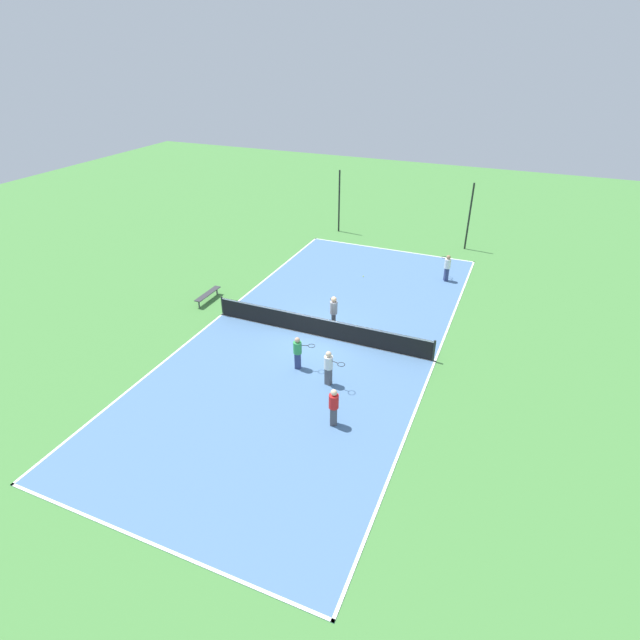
{
  "coord_description": "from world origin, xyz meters",
  "views": [
    {
      "loc": [
        7.89,
        -18.68,
        12.33
      ],
      "look_at": [
        0.0,
        0.0,
        0.9
      ],
      "focal_mm": 28.0,
      "sensor_mm": 36.0,
      "label": 1
    }
  ],
  "objects_px": {
    "player_near_white": "(447,266)",
    "fence_post_back_right": "(469,217)",
    "player_far_white": "(329,366)",
    "tennis_ball_left_sideline": "(363,276)",
    "player_far_green": "(298,351)",
    "player_coach_red": "(334,405)",
    "tennis_ball_midcourt": "(314,325)",
    "fence_post_back_left": "(339,202)",
    "bench": "(208,294)",
    "player_baseline_gray": "(334,311)",
    "tennis_net": "(320,326)"
  },
  "relations": [
    {
      "from": "player_coach_red",
      "to": "tennis_net",
      "type": "bearing_deg",
      "value": 92.97
    },
    {
      "from": "tennis_net",
      "to": "fence_post_back_left",
      "type": "relative_size",
      "value": 2.45
    },
    {
      "from": "player_near_white",
      "to": "fence_post_back_right",
      "type": "xyz_separation_m",
      "value": [
        0.24,
        5.67,
        1.29
      ]
    },
    {
      "from": "player_coach_red",
      "to": "fence_post_back_left",
      "type": "bearing_deg",
      "value": 86.09
    },
    {
      "from": "player_baseline_gray",
      "to": "player_coach_red",
      "type": "bearing_deg",
      "value": 178.79
    },
    {
      "from": "tennis_net",
      "to": "player_baseline_gray",
      "type": "relative_size",
      "value": 6.14
    },
    {
      "from": "player_baseline_gray",
      "to": "tennis_ball_left_sideline",
      "type": "xyz_separation_m",
      "value": [
        -0.62,
        6.41,
        -0.99
      ]
    },
    {
      "from": "player_near_white",
      "to": "player_baseline_gray",
      "type": "distance_m",
      "value": 8.75
    },
    {
      "from": "player_far_green",
      "to": "player_far_white",
      "type": "bearing_deg",
      "value": -35.26
    },
    {
      "from": "player_near_white",
      "to": "fence_post_back_right",
      "type": "relative_size",
      "value": 0.36
    },
    {
      "from": "player_coach_red",
      "to": "player_far_green",
      "type": "height_order",
      "value": "player_coach_red"
    },
    {
      "from": "tennis_net",
      "to": "player_near_white",
      "type": "relative_size",
      "value": 6.85
    },
    {
      "from": "player_near_white",
      "to": "player_far_green",
      "type": "bearing_deg",
      "value": 129.77
    },
    {
      "from": "tennis_ball_left_sideline",
      "to": "bench",
      "type": "bearing_deg",
      "value": -137.35
    },
    {
      "from": "tennis_ball_left_sideline",
      "to": "player_far_white",
      "type": "bearing_deg",
      "value": -78.97
    },
    {
      "from": "player_baseline_gray",
      "to": "fence_post_back_right",
      "type": "xyz_separation_m",
      "value": [
        4.21,
        13.46,
        1.17
      ]
    },
    {
      "from": "player_near_white",
      "to": "fence_post_back_left",
      "type": "distance_m",
      "value": 10.61
    },
    {
      "from": "tennis_net",
      "to": "tennis_ball_left_sideline",
      "type": "height_order",
      "value": "tennis_net"
    },
    {
      "from": "player_far_white",
      "to": "tennis_ball_midcourt",
      "type": "relative_size",
      "value": 23.13
    },
    {
      "from": "tennis_ball_left_sideline",
      "to": "fence_post_back_left",
      "type": "distance_m",
      "value": 8.53
    },
    {
      "from": "player_far_white",
      "to": "player_far_green",
      "type": "bearing_deg",
      "value": 173.05
    },
    {
      "from": "tennis_net",
      "to": "player_coach_red",
      "type": "bearing_deg",
      "value": -62.61
    },
    {
      "from": "tennis_net",
      "to": "player_far_green",
      "type": "height_order",
      "value": "player_far_green"
    },
    {
      "from": "player_far_white",
      "to": "tennis_ball_left_sideline",
      "type": "xyz_separation_m",
      "value": [
        -2.07,
        10.62,
        -0.86
      ]
    },
    {
      "from": "tennis_ball_left_sideline",
      "to": "fence_post_back_left",
      "type": "relative_size",
      "value": 0.02
    },
    {
      "from": "player_baseline_gray",
      "to": "tennis_ball_midcourt",
      "type": "height_order",
      "value": "player_baseline_gray"
    },
    {
      "from": "tennis_ball_midcourt",
      "to": "tennis_net",
      "type": "bearing_deg",
      "value": -51.91
    },
    {
      "from": "player_far_white",
      "to": "player_far_green",
      "type": "height_order",
      "value": "player_far_white"
    },
    {
      "from": "player_far_white",
      "to": "fence_post_back_right",
      "type": "xyz_separation_m",
      "value": [
        2.76,
        17.67,
        1.29
      ]
    },
    {
      "from": "tennis_ball_left_sideline",
      "to": "fence_post_back_left",
      "type": "xyz_separation_m",
      "value": [
        -4.28,
        7.05,
        2.16
      ]
    },
    {
      "from": "player_baseline_gray",
      "to": "fence_post_back_left",
      "type": "bearing_deg",
      "value": -2.75
    },
    {
      "from": "bench",
      "to": "fence_post_back_left",
      "type": "bearing_deg",
      "value": -10.45
    },
    {
      "from": "player_coach_red",
      "to": "player_far_white",
      "type": "bearing_deg",
      "value": 91.78
    },
    {
      "from": "player_coach_red",
      "to": "player_far_green",
      "type": "relative_size",
      "value": 1.03
    },
    {
      "from": "tennis_net",
      "to": "player_far_green",
      "type": "distance_m",
      "value": 2.81
    },
    {
      "from": "player_far_green",
      "to": "player_coach_red",
      "type": "bearing_deg",
      "value": -61.6
    },
    {
      "from": "tennis_net",
      "to": "tennis_ball_left_sideline",
      "type": "distance_m",
      "value": 7.29
    },
    {
      "from": "bench",
      "to": "tennis_ball_left_sideline",
      "type": "bearing_deg",
      "value": -47.35
    },
    {
      "from": "player_baseline_gray",
      "to": "player_coach_red",
      "type": "xyz_separation_m",
      "value": [
        2.53,
        -6.4,
        -0.14
      ]
    },
    {
      "from": "bench",
      "to": "player_baseline_gray",
      "type": "distance_m",
      "value": 7.38
    },
    {
      "from": "tennis_net",
      "to": "tennis_ball_left_sideline",
      "type": "bearing_deg",
      "value": 92.17
    },
    {
      "from": "bench",
      "to": "player_coach_red",
      "type": "distance_m",
      "value": 11.9
    },
    {
      "from": "player_baseline_gray",
      "to": "player_coach_red",
      "type": "height_order",
      "value": "player_baseline_gray"
    },
    {
      "from": "tennis_ball_left_sideline",
      "to": "fence_post_back_right",
      "type": "relative_size",
      "value": 0.02
    },
    {
      "from": "fence_post_back_left",
      "to": "player_far_white",
      "type": "bearing_deg",
      "value": -70.23
    },
    {
      "from": "tennis_ball_left_sideline",
      "to": "tennis_ball_midcourt",
      "type": "distance_m",
      "value": 6.43
    },
    {
      "from": "player_near_white",
      "to": "fence_post_back_right",
      "type": "height_order",
      "value": "fence_post_back_right"
    },
    {
      "from": "bench",
      "to": "tennis_ball_left_sideline",
      "type": "relative_size",
      "value": 29.27
    },
    {
      "from": "tennis_ball_left_sideline",
      "to": "player_near_white",
      "type": "bearing_deg",
      "value": 16.73
    },
    {
      "from": "tennis_ball_midcourt",
      "to": "player_far_white",
      "type": "bearing_deg",
      "value": -59.66
    }
  ]
}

